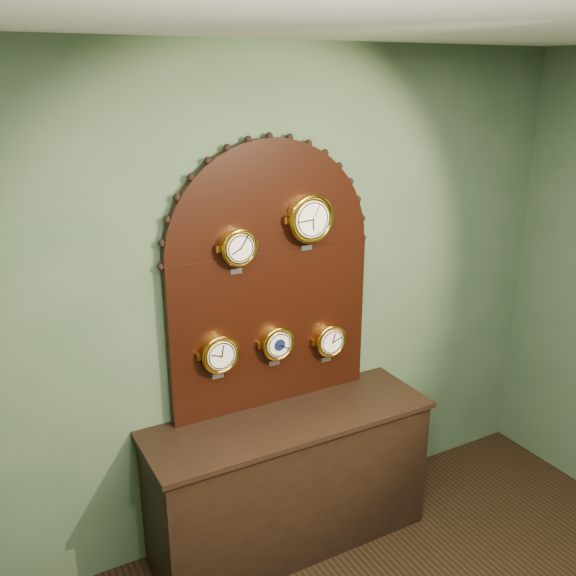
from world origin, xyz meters
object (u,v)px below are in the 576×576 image
hygrometer (219,354)px  arabic_clock (310,218)px  display_board (270,270)px  roman_clock (238,247)px  shop_counter (290,482)px  tide_clock (329,340)px  barometer (277,343)px

hygrometer → arabic_clock: bearing=-0.1°
display_board → roman_clock: display_board is taller
shop_counter → tide_clock: size_ratio=6.43×
display_board → roman_clock: bearing=-163.2°
barometer → tide_clock: (0.35, 0.00, -0.06)m
barometer → tide_clock: size_ratio=0.99×
display_board → tide_clock: display_board is taller
barometer → tide_clock: bearing=0.0°
shop_counter → tide_clock: bearing=23.8°
tide_clock → roman_clock: bearing=-180.0°
roman_clock → hygrometer: roman_clock is taller
shop_counter → display_board: display_board is taller
shop_counter → hygrometer: bearing=155.9°
hygrometer → tide_clock: size_ratio=1.07×
arabic_clock → hygrometer: arabic_clock is taller
arabic_clock → barometer: size_ratio=1.29×
arabic_clock → roman_clock: bearing=179.8°
arabic_clock → hygrometer: (-0.55, 0.00, -0.67)m
shop_counter → barometer: 0.83m
arabic_clock → display_board: bearing=161.9°
roman_clock → hygrometer: 0.58m
roman_clock → barometer: roman_clock is taller
roman_clock → arabic_clock: 0.44m
arabic_clock → barometer: arabic_clock is taller
display_board → barometer: bearing=-88.1°
roman_clock → hygrometer: bearing=-179.8°
hygrometer → roman_clock: bearing=0.2°
barometer → shop_counter: bearing=-90.8°
roman_clock → arabic_clock: (0.42, -0.00, 0.10)m
hygrometer → display_board: bearing=10.9°
tide_clock → barometer: bearing=-180.0°
arabic_clock → tide_clock: 0.75m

